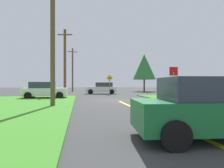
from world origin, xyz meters
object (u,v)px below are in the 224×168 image
at_px(utility_pole_far, 73,69).
at_px(direction_sign, 110,82).
at_px(car_approaching_junction, 102,88).
at_px(parked_car_near_building, 45,90).
at_px(car_on_crossroad, 215,89).
at_px(utility_pole_mid, 65,62).
at_px(stop_sign, 174,77).
at_px(utility_pole_near, 53,34).
at_px(car_behind_on_main_road, 215,108).
at_px(oak_tree_left, 144,67).

relative_size(utility_pole_far, direction_sign, 2.98).
distance_m(car_approaching_junction, utility_pole_far, 10.16).
distance_m(parked_car_near_building, car_on_crossroad, 20.36).
bearing_deg(car_on_crossroad, utility_pole_far, 46.92).
distance_m(utility_pole_mid, utility_pole_far, 11.78).
xyz_separation_m(stop_sign, utility_pole_near, (-9.79, -3.27, 2.52)).
bearing_deg(direction_sign, car_on_crossroad, -14.20).
bearing_deg(direction_sign, utility_pole_near, -113.81).
distance_m(parked_car_near_building, utility_pole_mid, 5.72).
relative_size(car_behind_on_main_road, car_on_crossroad, 0.95).
height_order(stop_sign, utility_pole_near, utility_pole_near).
height_order(car_approaching_junction, utility_pole_far, utility_pole_far).
bearing_deg(parked_car_near_building, car_behind_on_main_road, -67.15).
height_order(stop_sign, parked_car_near_building, stop_sign).
distance_m(stop_sign, car_approaching_junction, 12.79).
distance_m(direction_sign, oak_tree_left, 12.82).
bearing_deg(oak_tree_left, car_approaching_junction, -140.66).
bearing_deg(utility_pole_near, utility_pole_far, 88.95).
height_order(parked_car_near_building, car_on_crossroad, same).
xyz_separation_m(utility_pole_far, oak_tree_left, (13.18, -1.36, 0.51)).
relative_size(parked_car_near_building, oak_tree_left, 0.61).
height_order(car_approaching_junction, utility_pole_mid, utility_pole_mid).
xyz_separation_m(car_approaching_junction, direction_sign, (0.73, -2.36, 0.84)).
bearing_deg(car_approaching_junction, car_on_crossroad, 164.81).
distance_m(utility_pole_near, direction_sign, 14.13).
height_order(car_behind_on_main_road, car_approaching_junction, same).
distance_m(car_behind_on_main_road, car_approaching_junction, 23.02).
xyz_separation_m(car_on_crossroad, utility_pole_near, (-18.53, -9.36, 3.78)).
xyz_separation_m(parked_car_near_building, utility_pole_mid, (1.64, 4.33, 3.35)).
bearing_deg(direction_sign, utility_pole_mid, -171.27).
height_order(parked_car_near_building, utility_pole_far, utility_pole_far).
distance_m(parked_car_near_building, oak_tree_left, 21.62).
height_order(car_approaching_junction, utility_pole_near, utility_pole_near).
bearing_deg(car_behind_on_main_road, car_approaching_junction, 96.09).
relative_size(direction_sign, oak_tree_left, 0.38).
relative_size(car_approaching_junction, car_on_crossroad, 0.97).
bearing_deg(oak_tree_left, stop_sign, -101.43).
distance_m(car_on_crossroad, utility_pole_near, 21.10).
xyz_separation_m(car_behind_on_main_road, car_approaching_junction, (-0.31, 23.02, 0.00)).
distance_m(car_approaching_junction, oak_tree_left, 11.96).
bearing_deg(car_behind_on_main_road, utility_pole_far, 103.82).
xyz_separation_m(car_on_crossroad, direction_sign, (-12.95, 3.28, 0.84)).
bearing_deg(utility_pole_far, car_approaching_junction, -62.69).
relative_size(car_behind_on_main_road, direction_sign, 1.68).
height_order(stop_sign, direction_sign, stop_sign).
relative_size(car_on_crossroad, utility_pole_near, 0.53).
bearing_deg(oak_tree_left, car_behind_on_main_road, -105.64).
distance_m(car_approaching_junction, utility_pole_mid, 6.78).
relative_size(car_behind_on_main_road, utility_pole_far, 0.56).
bearing_deg(parked_car_near_building, stop_sign, -21.08).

